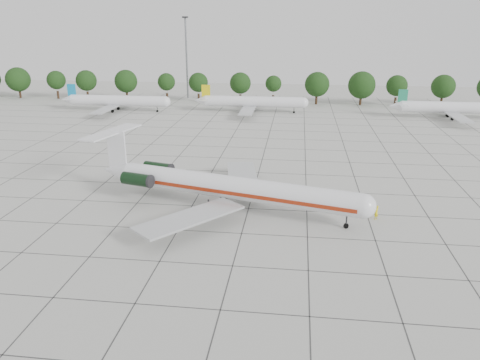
{
  "coord_description": "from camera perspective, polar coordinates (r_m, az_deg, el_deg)",
  "views": [
    {
      "loc": [
        6.22,
        -59.53,
        24.97
      ],
      "look_at": [
        -1.42,
        1.81,
        3.5
      ],
      "focal_mm": 35.0,
      "sensor_mm": 36.0,
      "label": 1
    }
  ],
  "objects": [
    {
      "name": "ground",
      "position": [
        64.85,
        1.05,
        -3.5
      ],
      "size": [
        260.0,
        260.0,
        0.0
      ],
      "primitive_type": "plane",
      "color": "beige",
      "rests_on": "ground"
    },
    {
      "name": "apron_joints",
      "position": [
        78.84,
        2.21,
        0.68
      ],
      "size": [
        170.0,
        170.0,
        0.02
      ],
      "primitive_type": "cube",
      "color": "#383838",
      "rests_on": "ground"
    },
    {
      "name": "main_airliner",
      "position": [
        63.84,
        -2.46,
        -0.68
      ],
      "size": [
        39.64,
        30.54,
        9.44
      ],
      "rotation": [
        0.0,
        0.0,
        -0.27
      ],
      "color": "silver",
      "rests_on": "ground"
    },
    {
      "name": "ground_crew",
      "position": [
        63.68,
        16.27,
        -3.81
      ],
      "size": [
        0.82,
        0.8,
        1.91
      ],
      "primitive_type": "imported",
      "rotation": [
        0.0,
        0.0,
        3.87
      ],
      "color": "yellow",
      "rests_on": "ground"
    },
    {
      "name": "bg_airliner_b",
      "position": [
        137.56,
        -14.72,
        9.31
      ],
      "size": [
        28.24,
        27.2,
        7.4
      ],
      "color": "silver",
      "rests_on": "ground"
    },
    {
      "name": "bg_airliner_c",
      "position": [
        131.56,
        1.6,
        9.49
      ],
      "size": [
        28.24,
        27.2,
        7.4
      ],
      "color": "silver",
      "rests_on": "ground"
    },
    {
      "name": "bg_airliner_d",
      "position": [
        134.79,
        24.67,
        8.01
      ],
      "size": [
        28.24,
        27.2,
        7.4
      ],
      "color": "silver",
      "rests_on": "ground"
    },
    {
      "name": "tree_line",
      "position": [
        146.87,
        0.04,
        11.72
      ],
      "size": [
        249.86,
        8.44,
        10.22
      ],
      "color": "#332114",
      "rests_on": "ground"
    },
    {
      "name": "floodlight_mast",
      "position": [
        156.16,
        -6.55,
        15.11
      ],
      "size": [
        1.6,
        1.6,
        25.45
      ],
      "color": "slate",
      "rests_on": "ground"
    }
  ]
}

